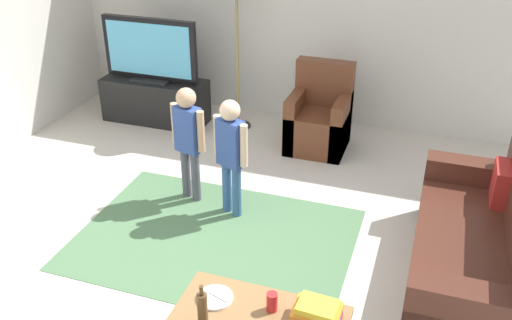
{
  "coord_description": "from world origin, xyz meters",
  "views": [
    {
      "loc": [
        1.26,
        -3.1,
        2.77
      ],
      "look_at": [
        0.0,
        0.6,
        0.65
      ],
      "focal_mm": 39.89,
      "sensor_mm": 36.0,
      "label": 1
    }
  ],
  "objects_px": {
    "tv": "(150,51)",
    "armchair": "(319,120)",
    "tv_stand": "(156,101)",
    "couch": "(485,254)",
    "bottle": "(203,309)",
    "soda_can": "(272,302)",
    "child_center": "(231,148)",
    "child_near_tv": "(188,134)",
    "book_stack": "(318,315)",
    "plate": "(215,298)"
  },
  "relations": [
    {
      "from": "armchair",
      "to": "child_center",
      "type": "bearing_deg",
      "value": -105.32
    },
    {
      "from": "armchair",
      "to": "couch",
      "type": "bearing_deg",
      "value": -48.46
    },
    {
      "from": "tv_stand",
      "to": "plate",
      "type": "distance_m",
      "value": 3.63
    },
    {
      "from": "tv",
      "to": "plate",
      "type": "relative_size",
      "value": 5.0
    },
    {
      "from": "book_stack",
      "to": "plate",
      "type": "bearing_deg",
      "value": 179.23
    },
    {
      "from": "armchair",
      "to": "soda_can",
      "type": "height_order",
      "value": "armchair"
    },
    {
      "from": "soda_can",
      "to": "armchair",
      "type": "bearing_deg",
      "value": 97.79
    },
    {
      "from": "couch",
      "to": "child_near_tv",
      "type": "xyz_separation_m",
      "value": [
        -2.46,
        0.43,
        0.35
      ]
    },
    {
      "from": "couch",
      "to": "bottle",
      "type": "height_order",
      "value": "couch"
    },
    {
      "from": "couch",
      "to": "bottle",
      "type": "relative_size",
      "value": 6.39
    },
    {
      "from": "child_center",
      "to": "couch",
      "type": "bearing_deg",
      "value": -8.99
    },
    {
      "from": "soda_can",
      "to": "tv_stand",
      "type": "bearing_deg",
      "value": 128.04
    },
    {
      "from": "child_center",
      "to": "tv_stand",
      "type": "bearing_deg",
      "value": 134.88
    },
    {
      "from": "armchair",
      "to": "soda_can",
      "type": "relative_size",
      "value": 7.5
    },
    {
      "from": "book_stack",
      "to": "plate",
      "type": "height_order",
      "value": "book_stack"
    },
    {
      "from": "tv",
      "to": "child_near_tv",
      "type": "bearing_deg",
      "value": -51.99
    },
    {
      "from": "tv",
      "to": "child_near_tv",
      "type": "relative_size",
      "value": 1.04
    },
    {
      "from": "child_near_tv",
      "to": "armchair",
      "type": "bearing_deg",
      "value": 58.67
    },
    {
      "from": "child_near_tv",
      "to": "book_stack",
      "type": "xyz_separation_m",
      "value": [
        1.53,
        -1.61,
        -0.15
      ]
    },
    {
      "from": "couch",
      "to": "bottle",
      "type": "distance_m",
      "value": 2.08
    },
    {
      "from": "book_stack",
      "to": "plate",
      "type": "distance_m",
      "value": 0.63
    },
    {
      "from": "tv_stand",
      "to": "tv",
      "type": "bearing_deg",
      "value": -90.0
    },
    {
      "from": "couch",
      "to": "child_center",
      "type": "bearing_deg",
      "value": 171.01
    },
    {
      "from": "tv_stand",
      "to": "couch",
      "type": "height_order",
      "value": "couch"
    },
    {
      "from": "couch",
      "to": "book_stack",
      "type": "xyz_separation_m",
      "value": [
        -0.93,
        -1.17,
        0.2
      ]
    },
    {
      "from": "tv_stand",
      "to": "tv",
      "type": "height_order",
      "value": "tv"
    },
    {
      "from": "tv",
      "to": "plate",
      "type": "height_order",
      "value": "tv"
    },
    {
      "from": "child_center",
      "to": "soda_can",
      "type": "height_order",
      "value": "child_center"
    },
    {
      "from": "tv",
      "to": "child_center",
      "type": "bearing_deg",
      "value": -44.72
    },
    {
      "from": "armchair",
      "to": "book_stack",
      "type": "relative_size",
      "value": 3.35
    },
    {
      "from": "couch",
      "to": "tv_stand",
      "type": "bearing_deg",
      "value": 152.4
    },
    {
      "from": "tv",
      "to": "armchair",
      "type": "height_order",
      "value": "tv"
    },
    {
      "from": "tv",
      "to": "book_stack",
      "type": "bearing_deg",
      "value": -48.9
    },
    {
      "from": "plate",
      "to": "tv_stand",
      "type": "bearing_deg",
      "value": 123.49
    },
    {
      "from": "tv_stand",
      "to": "armchair",
      "type": "distance_m",
      "value": 1.95
    },
    {
      "from": "child_center",
      "to": "book_stack",
      "type": "distance_m",
      "value": 1.86
    },
    {
      "from": "tv",
      "to": "bottle",
      "type": "distance_m",
      "value": 3.82
    },
    {
      "from": "child_near_tv",
      "to": "bottle",
      "type": "bearing_deg",
      "value": -63.11
    },
    {
      "from": "couch",
      "to": "plate",
      "type": "distance_m",
      "value": 1.95
    },
    {
      "from": "soda_can",
      "to": "book_stack",
      "type": "bearing_deg",
      "value": -5.86
    },
    {
      "from": "plate",
      "to": "bottle",
      "type": "bearing_deg",
      "value": -84.88
    },
    {
      "from": "tv",
      "to": "child_near_tv",
      "type": "xyz_separation_m",
      "value": [
        1.1,
        -1.41,
        -0.21
      ]
    },
    {
      "from": "tv",
      "to": "bottle",
      "type": "height_order",
      "value": "tv"
    },
    {
      "from": "child_near_tv",
      "to": "soda_can",
      "type": "bearing_deg",
      "value": -51.57
    },
    {
      "from": "couch",
      "to": "child_near_tv",
      "type": "bearing_deg",
      "value": 170.02
    },
    {
      "from": "couch",
      "to": "tv",
      "type": "bearing_deg",
      "value": 152.66
    },
    {
      "from": "bottle",
      "to": "soda_can",
      "type": "distance_m",
      "value": 0.41
    },
    {
      "from": "couch",
      "to": "soda_can",
      "type": "height_order",
      "value": "couch"
    },
    {
      "from": "armchair",
      "to": "tv",
      "type": "bearing_deg",
      "value": 179.46
    },
    {
      "from": "tv_stand",
      "to": "bottle",
      "type": "distance_m",
      "value": 3.84
    }
  ]
}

